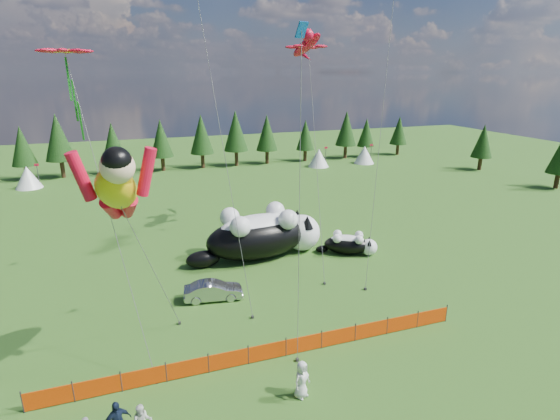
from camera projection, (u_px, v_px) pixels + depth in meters
The scene contains 13 objects.
ground at pixel (252, 329), 24.95m from camera, with size 160.00×160.00×0.00m, color #0F3C0B.
safety_fence at pixel (267, 351), 22.09m from camera, with size 22.06×0.06×1.10m.
tree_line at pixel (169, 144), 64.26m from camera, with size 90.00×4.00×8.00m, color black, non-canonical shape.
festival_tents at pixel (250, 162), 63.99m from camera, with size 50.00×3.20×2.80m, color white, non-canonical shape.
cat_large at pixel (264, 234), 34.24m from camera, with size 11.11×4.66×4.01m.
cat_small at pixel (350, 244), 35.05m from camera, with size 4.57×3.28×1.79m.
car at pixel (213, 291), 28.02m from camera, with size 1.30×3.73×1.23m, color #AEAFB3.
spectator_e at pixel (302, 379), 19.49m from camera, with size 0.88×0.57×1.80m, color silver.
superhero_kite at pixel (117, 189), 18.14m from camera, with size 5.24×6.98×12.25m.
gecko_kite at pixel (306, 45), 35.17m from camera, with size 4.42×13.36×19.01m.
flower_kite at pixel (65, 55), 19.61m from camera, with size 4.05×6.32×15.69m.
diamond_kite_a at pixel (201, 19), 24.04m from camera, with size 2.01×4.78×18.97m.
diamond_kite_c at pixel (301, 53), 18.76m from camera, with size 1.00×1.42×16.43m.
Camera 1 is at (-5.62, -21.06, 14.00)m, focal length 28.00 mm.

